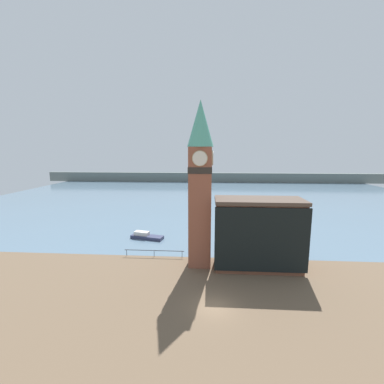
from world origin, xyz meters
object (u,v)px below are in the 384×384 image
object	(u,v)px
clock_tower	(200,180)
mooring_bollard_near	(190,262)
boat_near	(146,236)
pier_building	(258,234)

from	to	relation	value
clock_tower	mooring_bollard_near	size ratio (longest dim) A/B	33.42
clock_tower	boat_near	size ratio (longest dim) A/B	3.61
clock_tower	boat_near	world-z (taller)	clock_tower
clock_tower	pier_building	world-z (taller)	clock_tower
clock_tower	pier_building	size ratio (longest dim) A/B	1.90
pier_building	mooring_bollard_near	world-z (taller)	pier_building
pier_building	mooring_bollard_near	bearing A→B (deg)	178.95
mooring_bollard_near	clock_tower	bearing A→B (deg)	13.18
clock_tower	pier_building	distance (m)	11.37
boat_near	mooring_bollard_near	size ratio (longest dim) A/B	9.27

